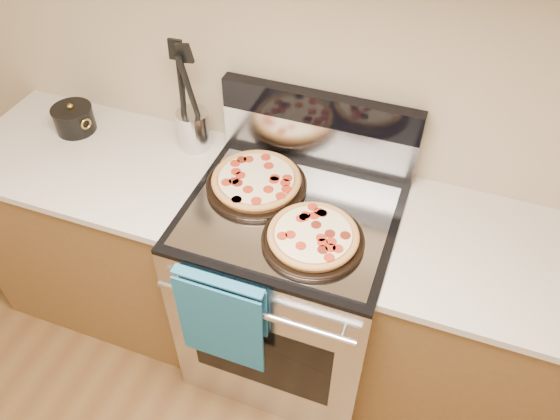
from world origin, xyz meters
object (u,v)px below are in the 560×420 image
(saucepan, at_px, (74,120))
(utensil_crock, at_px, (194,129))
(pepperoni_pizza_back, at_px, (256,182))
(pepperoni_pizza_front, at_px, (313,237))
(range_body, at_px, (290,290))

(saucepan, bearing_deg, utensil_crock, 8.25)
(pepperoni_pizza_back, xyz_separation_m, pepperoni_pizza_front, (0.28, -0.19, -0.00))
(pepperoni_pizza_front, bearing_deg, utensil_crock, 150.07)
(pepperoni_pizza_back, bearing_deg, saucepan, 174.13)
(range_body, relative_size, pepperoni_pizza_back, 2.42)
(pepperoni_pizza_back, xyz_separation_m, saucepan, (-0.86, 0.09, 0.01))
(pepperoni_pizza_front, bearing_deg, saucepan, 166.26)
(pepperoni_pizza_back, distance_m, pepperoni_pizza_front, 0.34)
(pepperoni_pizza_back, distance_m, utensil_crock, 0.37)
(pepperoni_pizza_back, height_order, pepperoni_pizza_front, pepperoni_pizza_back)
(pepperoni_pizza_back, xyz_separation_m, utensil_crock, (-0.33, 0.16, 0.04))
(pepperoni_pizza_back, relative_size, utensil_crock, 2.30)
(pepperoni_pizza_front, height_order, utensil_crock, utensil_crock)
(pepperoni_pizza_back, bearing_deg, range_body, -23.35)
(range_body, distance_m, saucepan, 1.15)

